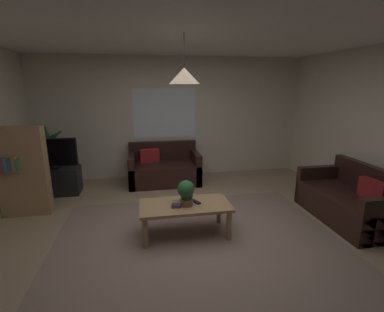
# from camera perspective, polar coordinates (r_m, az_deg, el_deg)

# --- Properties ---
(floor) EXTENTS (5.72, 5.43, 0.02)m
(floor) POSITION_cam_1_polar(r_m,az_deg,el_deg) (3.95, 0.81, -16.15)
(floor) COLOR #9E8466
(floor) RESTS_ON ground
(rug) EXTENTS (3.72, 2.99, 0.01)m
(rug) POSITION_cam_1_polar(r_m,az_deg,el_deg) (3.78, 1.42, -17.48)
(rug) COLOR gray
(rug) RESTS_ON ground
(wall_back) EXTENTS (5.84, 0.06, 2.59)m
(wall_back) POSITION_cam_1_polar(r_m,az_deg,el_deg) (6.16, -4.11, 7.78)
(wall_back) COLOR beige
(wall_back) RESTS_ON ground
(ceiling) EXTENTS (5.72, 5.43, 0.02)m
(ceiling) POSITION_cam_1_polar(r_m,az_deg,el_deg) (3.46, 0.98, 24.35)
(ceiling) COLOR white
(window_pane) EXTENTS (1.33, 0.01, 1.05)m
(window_pane) POSITION_cam_1_polar(r_m,az_deg,el_deg) (6.11, -5.63, 8.66)
(window_pane) COLOR white
(couch_under_window) EXTENTS (1.44, 0.83, 0.82)m
(couch_under_window) POSITION_cam_1_polar(r_m,az_deg,el_deg) (5.86, -5.76, -2.79)
(couch_under_window) COLOR black
(couch_under_window) RESTS_ON ground
(couch_right_side) EXTENTS (0.83, 1.51, 0.82)m
(couch_right_side) POSITION_cam_1_polar(r_m,az_deg,el_deg) (4.89, 29.55, -8.21)
(couch_right_side) COLOR black
(couch_right_side) RESTS_ON ground
(coffee_table) EXTENTS (1.21, 0.60, 0.45)m
(coffee_table) POSITION_cam_1_polar(r_m,az_deg,el_deg) (3.82, -1.41, -10.75)
(coffee_table) COLOR #A87F56
(coffee_table) RESTS_ON ground
(book_on_table_0) EXTENTS (0.13, 0.08, 0.02)m
(book_on_table_0) POSITION_cam_1_polar(r_m,az_deg,el_deg) (3.71, -3.27, -10.20)
(book_on_table_0) COLOR #99663F
(book_on_table_0) RESTS_ON coffee_table
(book_on_table_1) EXTENTS (0.12, 0.12, 0.02)m
(book_on_table_1) POSITION_cam_1_polar(r_m,az_deg,el_deg) (3.71, -3.26, -9.84)
(book_on_table_1) COLOR #2D4C8C
(book_on_table_1) RESTS_ON coffee_table
(book_on_table_2) EXTENTS (0.12, 0.09, 0.03)m
(book_on_table_2) POSITION_cam_1_polar(r_m,az_deg,el_deg) (3.70, -3.18, -9.44)
(book_on_table_2) COLOR #99663F
(book_on_table_2) RESTS_ON coffee_table
(remote_on_table_0) EXTENTS (0.12, 0.17, 0.02)m
(remote_on_table_0) POSITION_cam_1_polar(r_m,az_deg,el_deg) (3.83, 0.79, -9.34)
(remote_on_table_0) COLOR black
(remote_on_table_0) RESTS_ON coffee_table
(potted_plant_on_table) EXTENTS (0.23, 0.23, 0.34)m
(potted_plant_on_table) POSITION_cam_1_polar(r_m,az_deg,el_deg) (3.70, -1.20, -7.41)
(potted_plant_on_table) COLOR brown
(potted_plant_on_table) RESTS_ON coffee_table
(tv_stand) EXTENTS (0.90, 0.44, 0.50)m
(tv_stand) POSITION_cam_1_polar(r_m,az_deg,el_deg) (5.83, -26.29, -4.63)
(tv_stand) COLOR black
(tv_stand) RESTS_ON ground
(tv) EXTENTS (0.92, 0.16, 0.57)m
(tv) POSITION_cam_1_polar(r_m,az_deg,el_deg) (5.67, -26.95, 0.50)
(tv) COLOR black
(tv) RESTS_ON tv_stand
(potted_palm_corner) EXTENTS (0.68, 0.80, 1.32)m
(potted_palm_corner) POSITION_cam_1_polar(r_m,az_deg,el_deg) (6.22, -26.89, -0.47)
(potted_palm_corner) COLOR #4C4C51
(potted_palm_corner) RESTS_ON ground
(bookshelf_corner) EXTENTS (0.70, 0.31, 1.40)m
(bookshelf_corner) POSITION_cam_1_polar(r_m,az_deg,el_deg) (5.02, -31.37, -2.71)
(bookshelf_corner) COLOR #A87F56
(bookshelf_corner) RESTS_ON ground
(pendant_lamp) EXTENTS (0.38, 0.38, 0.58)m
(pendant_lamp) POSITION_cam_1_polar(r_m,az_deg,el_deg) (3.46, -1.59, 16.07)
(pendant_lamp) COLOR black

